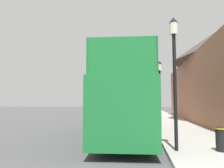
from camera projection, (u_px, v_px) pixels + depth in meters
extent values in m
plane|color=#4C4C4F|center=(104.00, 120.00, 23.85)|extent=(144.00, 144.00, 0.00)
cube|color=#ADAAA3|center=(171.00, 122.00, 20.03)|extent=(3.58, 108.00, 0.14)
cube|color=#9E664C|center=(217.00, 91.00, 21.42)|extent=(6.00, 21.02, 6.09)
pyramid|color=#473D38|center=(216.00, 46.00, 21.80)|extent=(6.00, 21.02, 2.84)
cube|color=#1E7A38|center=(125.00, 109.00, 12.22)|extent=(3.00, 10.89, 2.50)
cube|color=orange|center=(125.00, 107.00, 11.70)|extent=(2.78, 6.05, 0.45)
cube|color=black|center=(125.00, 95.00, 12.28)|extent=(2.99, 10.03, 0.70)
cube|color=#1E7A38|center=(125.00, 86.00, 12.33)|extent=(2.96, 10.03, 0.10)
cube|color=#1E7A38|center=(104.00, 74.00, 12.48)|extent=(0.56, 9.91, 1.27)
cube|color=#1E7A38|center=(146.00, 73.00, 12.29)|extent=(0.56, 9.91, 1.27)
cube|color=#1E7A38|center=(122.00, 55.00, 7.50)|extent=(2.47, 0.19, 1.27)
cube|color=#1E7A38|center=(126.00, 81.00, 16.57)|extent=(2.54, 1.63, 1.27)
cylinder|color=black|center=(111.00, 121.00, 15.55)|extent=(0.33, 1.11, 1.10)
cylinder|color=black|center=(142.00, 122.00, 15.37)|extent=(0.33, 1.11, 1.10)
cylinder|color=black|center=(97.00, 135.00, 9.12)|extent=(0.33, 1.11, 1.10)
cylinder|color=black|center=(151.00, 135.00, 8.94)|extent=(0.33, 1.11, 1.10)
cube|color=#9E9EA3|center=(139.00, 116.00, 21.17)|extent=(1.84, 4.22, 0.71)
cube|color=black|center=(139.00, 110.00, 21.10)|extent=(1.56, 2.05, 0.58)
cylinder|color=black|center=(132.00, 118.00, 22.55)|extent=(0.22, 0.67, 0.66)
cylinder|color=black|center=(147.00, 118.00, 22.30)|extent=(0.22, 0.67, 0.66)
cylinder|color=black|center=(130.00, 120.00, 20.01)|extent=(0.22, 0.67, 0.66)
cylinder|color=black|center=(147.00, 120.00, 19.76)|extent=(0.22, 0.67, 0.66)
cylinder|color=black|center=(175.00, 91.00, 8.15)|extent=(0.13, 0.13, 4.35)
cylinder|color=silver|center=(174.00, 29.00, 8.35)|extent=(0.32, 0.32, 0.45)
cone|color=black|center=(173.00, 20.00, 8.38)|extent=(0.35, 0.35, 0.22)
cylinder|color=black|center=(160.00, 99.00, 15.11)|extent=(0.13, 0.13, 3.99)
cylinder|color=silver|center=(160.00, 67.00, 15.29)|extent=(0.32, 0.32, 0.45)
cone|color=black|center=(159.00, 63.00, 15.32)|extent=(0.35, 0.35, 0.22)
cylinder|color=black|center=(154.00, 101.00, 22.08)|extent=(0.13, 0.13, 3.74)
cylinder|color=silver|center=(153.00, 81.00, 22.26)|extent=(0.32, 0.32, 0.45)
cone|color=black|center=(153.00, 77.00, 22.29)|extent=(0.35, 0.35, 0.22)
cylinder|color=black|center=(222.00, 139.00, 7.89)|extent=(0.44, 0.44, 0.86)
cylinder|color=#B28E1E|center=(222.00, 128.00, 7.93)|extent=(0.48, 0.48, 0.06)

